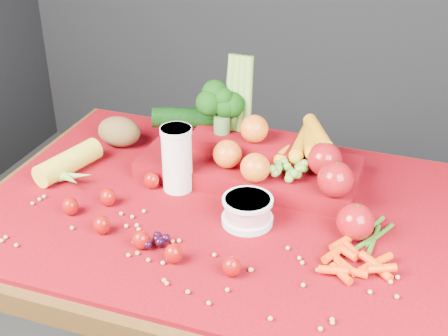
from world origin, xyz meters
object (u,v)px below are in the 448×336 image
(table, at_px, (221,245))
(milk_glass, at_px, (177,157))
(produce_mound, at_px, (259,155))
(yogurt_bowl, at_px, (247,210))

(table, distance_m, milk_glass, 0.23)
(produce_mound, bearing_deg, table, -105.00)
(table, bearing_deg, yogurt_bowl, -28.75)
(table, height_order, yogurt_bowl, yogurt_bowl)
(table, height_order, produce_mound, produce_mound)
(table, xyz_separation_m, yogurt_bowl, (0.07, -0.04, 0.14))
(milk_glass, xyz_separation_m, yogurt_bowl, (0.20, -0.08, -0.05))
(yogurt_bowl, bearing_deg, produce_mound, 99.63)
(yogurt_bowl, bearing_deg, milk_glass, 157.71)
(milk_glass, bearing_deg, table, -17.96)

